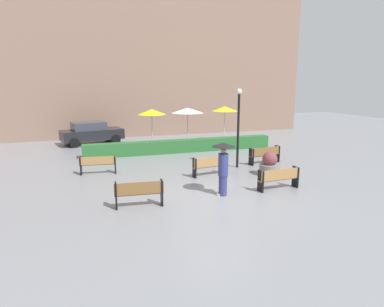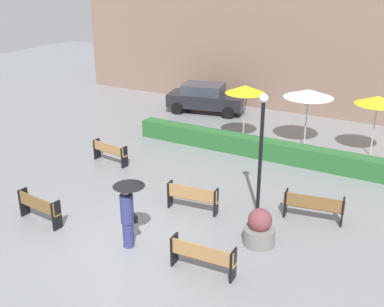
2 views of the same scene
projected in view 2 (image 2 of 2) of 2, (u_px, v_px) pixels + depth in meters
The scene contains 15 objects.
ground_plane at pixel (124, 244), 13.77m from camera, with size 60.00×60.00×0.00m, color gray.
bench_mid_center at pixel (192, 196), 15.47m from camera, with size 1.78×0.53×0.91m.
bench_near_right at pixel (202, 256), 12.34m from camera, with size 1.84×0.49×0.88m.
bench_far_left at pixel (110, 151), 19.32m from camera, with size 1.73×0.53×0.87m.
bench_near_left at pixel (39, 207), 14.78m from camera, with size 1.72×0.49×0.93m.
bench_far_right at pixel (314, 206), 14.89m from camera, with size 1.91×0.67×0.90m.
pedestrian_with_umbrella at pixel (128, 206), 13.25m from camera, with size 0.90×0.90×2.06m.
planter_pot at pixel (259, 229), 13.65m from camera, with size 0.93×0.93×1.13m.
lamp_post at pixel (261, 142), 14.77m from camera, with size 0.28×0.28×4.00m.
patio_umbrella_yellow at pixel (245, 89), 21.15m from camera, with size 1.80×1.80×2.62m.
patio_umbrella_white at pixel (309, 93), 20.62m from camera, with size 2.19×2.19×2.58m.
patio_umbrella_yellow_far at pixel (378, 100), 19.43m from camera, with size 1.87×1.87×2.61m.
hedge_strip at pixel (262, 148), 19.98m from camera, with size 11.92×0.70×0.79m, color #28602D.
building_facade at pixel (304, 6), 24.64m from camera, with size 28.00×1.20×11.34m, color #846656.
parked_car at pixel (206, 98), 26.11m from camera, with size 4.48×2.69×1.57m.
Camera 2 is at (7.55, -9.32, 7.55)m, focal length 44.10 mm.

